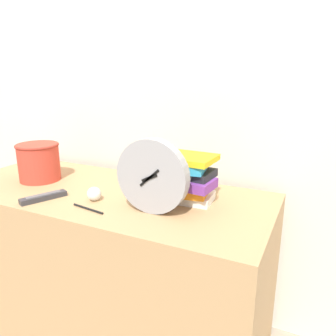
% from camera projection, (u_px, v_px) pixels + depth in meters
% --- Properties ---
extents(wall_back, '(6.00, 0.04, 2.40)m').
position_uv_depth(wall_back, '(144.00, 68.00, 1.55)').
color(wall_back, silver).
rests_on(wall_back, ground_plane).
extents(desk, '(1.39, 0.58, 0.70)m').
position_uv_depth(desk, '(108.00, 264.00, 1.47)').
color(desk, tan).
rests_on(desk, ground_plane).
extents(desk_clock, '(0.27, 0.05, 0.27)m').
position_uv_depth(desk_clock, '(152.00, 176.00, 1.13)').
color(desk_clock, '#99999E').
rests_on(desk_clock, desk).
extents(book_stack, '(0.25, 0.18, 0.18)m').
position_uv_depth(book_stack, '(183.00, 178.00, 1.24)').
color(book_stack, white).
rests_on(book_stack, desk).
extents(basket, '(0.19, 0.19, 0.17)m').
position_uv_depth(basket, '(39.00, 161.00, 1.49)').
color(basket, '#C63D2D').
rests_on(basket, desk).
extents(tv_remote, '(0.11, 0.18, 0.02)m').
position_uv_depth(tv_remote, '(44.00, 197.00, 1.27)').
color(tv_remote, '#333338').
rests_on(tv_remote, desk).
extents(crumpled_paper_ball, '(0.05, 0.05, 0.05)m').
position_uv_depth(crumpled_paper_ball, '(94.00, 194.00, 1.26)').
color(crumpled_paper_ball, white).
rests_on(crumpled_paper_ball, desk).
extents(pen, '(0.15, 0.03, 0.01)m').
position_uv_depth(pen, '(88.00, 209.00, 1.18)').
color(pen, black).
rests_on(pen, desk).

